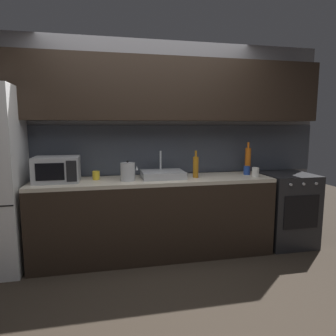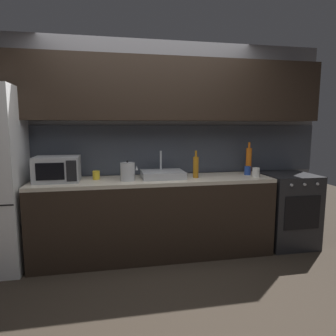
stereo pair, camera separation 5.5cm
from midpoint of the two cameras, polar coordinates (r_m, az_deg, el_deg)
ground_plane at (r=2.85m, az=0.94°, el=-23.50°), size 10.00×10.00×0.00m
back_wall at (r=3.61m, az=-2.94°, el=8.99°), size 4.42×0.44×2.50m
counter_run at (r=3.47m, az=-2.12°, el=-9.37°), size 2.68×0.60×0.90m
oven_range at (r=4.07m, az=22.21°, el=-7.36°), size 0.60×0.62×0.90m
microwave at (r=3.37m, az=-20.01°, el=-0.19°), size 0.46×0.35×0.27m
sink_basin at (r=3.40m, az=-0.56°, el=-1.22°), size 0.48×0.38×0.30m
kettle at (r=3.25m, az=-7.24°, el=-0.69°), size 0.19×0.16×0.22m
wine_bottle_amber at (r=3.42m, az=5.81°, el=0.25°), size 0.06×0.06×0.31m
wine_bottle_orange at (r=3.86m, az=15.60°, el=1.46°), size 0.07×0.07×0.39m
mug_blue at (r=3.75m, az=15.40°, el=-0.47°), size 0.08×0.08×0.10m
mug_white at (r=3.62m, az=16.92°, el=-0.81°), size 0.08×0.08×0.11m
mug_yellow at (r=3.39m, az=-13.14°, el=-1.35°), size 0.08×0.08×0.10m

